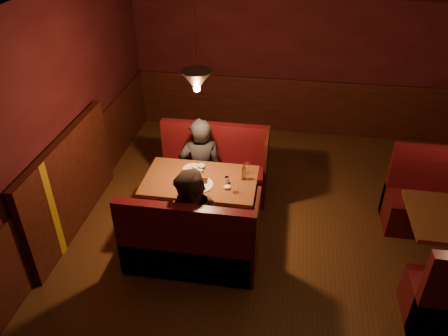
% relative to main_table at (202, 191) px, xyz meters
% --- Properties ---
extents(room, '(6.02, 7.02, 2.92)m').
position_rel_main_table_xyz_m(room, '(1.00, -0.57, 0.47)').
color(room, '#512D11').
rests_on(room, ground).
extents(main_table, '(1.40, 0.85, 0.98)m').
position_rel_main_table_xyz_m(main_table, '(0.00, 0.00, 0.00)').
color(main_table, '#553219').
rests_on(main_table, ground).
extents(main_bench_far, '(1.54, 0.55, 1.05)m').
position_rel_main_table_xyz_m(main_bench_far, '(0.02, 0.79, -0.24)').
color(main_bench_far, '#540811').
rests_on(main_bench_far, ground).
extents(main_bench_near, '(1.54, 0.55, 1.05)m').
position_rel_main_table_xyz_m(main_bench_near, '(0.02, -0.80, -0.24)').
color(main_bench_near, '#540811').
rests_on(main_bench_near, ground).
extents(second_bench_far, '(1.54, 0.58, 1.10)m').
position_rel_main_table_xyz_m(second_bench_far, '(3.14, 0.51, -0.23)').
color(second_bench_far, '#540811').
rests_on(second_bench_far, ground).
extents(diner_a, '(0.69, 0.55, 1.64)m').
position_rel_main_table_xyz_m(diner_a, '(-0.14, 0.58, 0.24)').
color(diner_a, black).
rests_on(diner_a, ground).
extents(diner_b, '(0.86, 0.70, 1.65)m').
position_rel_main_table_xyz_m(diner_b, '(0.06, -0.70, 0.25)').
color(diner_b, '#30221D').
rests_on(diner_b, ground).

